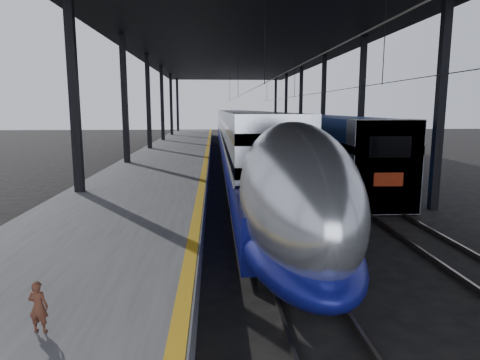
{
  "coord_description": "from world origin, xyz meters",
  "views": [
    {
      "loc": [
        -0.11,
        -13.08,
        4.45
      ],
      "look_at": [
        0.77,
        1.53,
        2.0
      ],
      "focal_mm": 32.0,
      "sensor_mm": 36.0,
      "label": 1
    }
  ],
  "objects": [
    {
      "name": "yellow_strip",
      "position": [
        -0.7,
        20.0,
        1.0
      ],
      "size": [
        0.3,
        80.0,
        0.01
      ],
      "primitive_type": "cube",
      "color": "#C99412",
      "rests_on": "platform"
    },
    {
      "name": "tgv_train",
      "position": [
        2.0,
        25.51,
        2.0
      ],
      "size": [
        2.98,
        65.2,
        4.27
      ],
      "color": "#B8BABF",
      "rests_on": "ground"
    },
    {
      "name": "canopy",
      "position": [
        1.9,
        20.0,
        9.12
      ],
      "size": [
        18.0,
        75.0,
        9.47
      ],
      "color": "black",
      "rests_on": "ground"
    },
    {
      "name": "ground",
      "position": [
        0.0,
        0.0,
        0.0
      ],
      "size": [
        160.0,
        160.0,
        0.0
      ],
      "primitive_type": "plane",
      "color": "black",
      "rests_on": "ground"
    },
    {
      "name": "platform",
      "position": [
        -3.5,
        20.0,
        0.5
      ],
      "size": [
        6.0,
        80.0,
        1.0
      ],
      "primitive_type": "cube",
      "color": "#4C4C4F",
      "rests_on": "ground"
    },
    {
      "name": "child",
      "position": [
        -2.86,
        -6.7,
        1.42
      ],
      "size": [
        0.32,
        0.23,
        0.83
      ],
      "primitive_type": "imported",
      "rotation": [
        0.0,
        0.0,
        3.03
      ],
      "color": "#522A1B",
      "rests_on": "platform"
    },
    {
      "name": "rails",
      "position": [
        4.5,
        20.0,
        0.08
      ],
      "size": [
        6.52,
        80.0,
        0.16
      ],
      "color": "slate",
      "rests_on": "ground"
    },
    {
      "name": "second_train",
      "position": [
        7.0,
        31.11,
        2.04
      ],
      "size": [
        2.92,
        56.05,
        4.02
      ],
      "color": "navy",
      "rests_on": "ground"
    }
  ]
}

